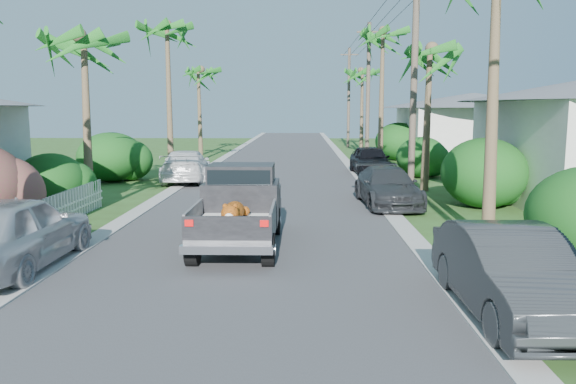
{
  "coord_description": "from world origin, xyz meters",
  "views": [
    {
      "loc": [
        1.27,
        -9.05,
        3.49
      ],
      "look_at": [
        0.94,
        5.11,
        1.4
      ],
      "focal_mm": 35.0,
      "sensor_mm": 36.0,
      "label": 1
    }
  ],
  "objects_px": {
    "palm_r_c": "(383,32)",
    "palm_l_d": "(199,70)",
    "parked_car_ln": "(13,233)",
    "palm_r_d": "(363,71)",
    "parked_car_rf": "(370,160)",
    "utility_pole_d": "(349,97)",
    "parked_car_rn": "(511,274)",
    "utility_pole_c": "(368,92)",
    "parked_car_lf": "(186,166)",
    "palm_l_c": "(167,27)",
    "parked_car_rm": "(388,187)",
    "house_right_far": "(472,130)",
    "pickup_truck": "(241,205)",
    "utility_pole_b": "(414,80)",
    "palm_r_b": "(430,50)",
    "palm_l_b": "(82,36)"
  },
  "relations": [
    {
      "from": "palm_r_c",
      "to": "palm_l_d",
      "type": "bearing_deg",
      "value": 147.79
    },
    {
      "from": "parked_car_ln",
      "to": "palm_r_d",
      "type": "xyz_separation_m",
      "value": [
        11.5,
        37.26,
        5.9
      ]
    },
    {
      "from": "parked_car_rf",
      "to": "utility_pole_d",
      "type": "relative_size",
      "value": 0.51
    },
    {
      "from": "parked_car_rn",
      "to": "parked_car_rf",
      "type": "distance_m",
      "value": 20.95
    },
    {
      "from": "utility_pole_c",
      "to": "parked_car_lf",
      "type": "bearing_deg",
      "value": -134.3
    },
    {
      "from": "parked_car_rf",
      "to": "palm_r_d",
      "type": "distance_m",
      "value": 19.85
    },
    {
      "from": "parked_car_lf",
      "to": "palm_r_c",
      "type": "relative_size",
      "value": 0.56
    },
    {
      "from": "parked_car_rn",
      "to": "palm_l_c",
      "type": "height_order",
      "value": "palm_l_c"
    },
    {
      "from": "palm_r_d",
      "to": "parked_car_lf",
      "type": "bearing_deg",
      "value": -116.0
    },
    {
      "from": "parked_car_rm",
      "to": "parked_car_rf",
      "type": "xyz_separation_m",
      "value": [
        0.57,
        9.83,
        0.09
      ]
    },
    {
      "from": "parked_car_lf",
      "to": "house_right_far",
      "type": "bearing_deg",
      "value": -151.2
    },
    {
      "from": "pickup_truck",
      "to": "parked_car_lf",
      "type": "xyz_separation_m",
      "value": [
        -3.99,
        12.5,
        -0.24
      ]
    },
    {
      "from": "parked_car_rn",
      "to": "utility_pole_b",
      "type": "distance_m",
      "value": 13.41
    },
    {
      "from": "parked_car_rm",
      "to": "house_right_far",
      "type": "relative_size",
      "value": 0.53
    },
    {
      "from": "pickup_truck",
      "to": "parked_car_rn",
      "type": "distance_m",
      "value": 7.29
    },
    {
      "from": "parked_car_rn",
      "to": "palm_l_d",
      "type": "distance_m",
      "value": 36.11
    },
    {
      "from": "house_right_far",
      "to": "utility_pole_c",
      "type": "distance_m",
      "value": 8.06
    },
    {
      "from": "house_right_far",
      "to": "pickup_truck",
      "type": "bearing_deg",
      "value": -118.37
    },
    {
      "from": "parked_car_ln",
      "to": "utility_pole_b",
      "type": "xyz_separation_m",
      "value": [
        10.6,
        10.26,
        3.76
      ]
    },
    {
      "from": "parked_car_rm",
      "to": "pickup_truck",
      "type": "bearing_deg",
      "value": -132.15
    },
    {
      "from": "parked_car_rm",
      "to": "utility_pole_b",
      "type": "relative_size",
      "value": 0.53
    },
    {
      "from": "palm_r_d",
      "to": "palm_l_d",
      "type": "bearing_deg",
      "value": -155.22
    },
    {
      "from": "pickup_truck",
      "to": "parked_car_rn",
      "type": "xyz_separation_m",
      "value": [
        5.12,
        -5.18,
        -0.26
      ]
    },
    {
      "from": "utility_pole_b",
      "to": "palm_r_b",
      "type": "bearing_deg",
      "value": 63.43
    },
    {
      "from": "palm_l_d",
      "to": "utility_pole_b",
      "type": "relative_size",
      "value": 0.86
    },
    {
      "from": "parked_car_lf",
      "to": "palm_l_d",
      "type": "bearing_deg",
      "value": -88.51
    },
    {
      "from": "palm_r_d",
      "to": "pickup_truck",
      "type": "bearing_deg",
      "value": -101.12
    },
    {
      "from": "parked_car_rn",
      "to": "palm_r_b",
      "type": "xyz_separation_m",
      "value": [
        1.79,
        14.82,
        5.2
      ]
    },
    {
      "from": "parked_car_rn",
      "to": "house_right_far",
      "type": "relative_size",
      "value": 0.5
    },
    {
      "from": "parked_car_rn",
      "to": "utility_pole_c",
      "type": "bearing_deg",
      "value": 87.55
    },
    {
      "from": "pickup_truck",
      "to": "palm_r_b",
      "type": "distance_m",
      "value": 12.85
    },
    {
      "from": "parked_car_ln",
      "to": "house_right_far",
      "type": "distance_m",
      "value": 32.69
    },
    {
      "from": "parked_car_rn",
      "to": "palm_l_b",
      "type": "height_order",
      "value": "palm_l_b"
    },
    {
      "from": "utility_pole_b",
      "to": "palm_l_d",
      "type": "bearing_deg",
      "value": 119.95
    },
    {
      "from": "parked_car_lf",
      "to": "palm_r_b",
      "type": "height_order",
      "value": "palm_r_b"
    },
    {
      "from": "parked_car_rm",
      "to": "palm_r_c",
      "type": "relative_size",
      "value": 0.5
    },
    {
      "from": "parked_car_rn",
      "to": "parked_car_rm",
      "type": "height_order",
      "value": "parked_car_rn"
    },
    {
      "from": "parked_car_rm",
      "to": "parked_car_lf",
      "type": "relative_size",
      "value": 0.9
    },
    {
      "from": "pickup_truck",
      "to": "palm_r_b",
      "type": "height_order",
      "value": "palm_r_b"
    },
    {
      "from": "parked_car_ln",
      "to": "utility_pole_c",
      "type": "bearing_deg",
      "value": -112.84
    },
    {
      "from": "parked_car_rf",
      "to": "utility_pole_c",
      "type": "xyz_separation_m",
      "value": [
        0.6,
        6.87,
        3.83
      ]
    },
    {
      "from": "utility_pole_c",
      "to": "palm_l_c",
      "type": "bearing_deg",
      "value": -152.65
    },
    {
      "from": "pickup_truck",
      "to": "palm_r_c",
      "type": "bearing_deg",
      "value": 72.5
    },
    {
      "from": "palm_r_c",
      "to": "utility_pole_b",
      "type": "xyz_separation_m",
      "value": [
        -0.6,
        -13.0,
        -3.51
      ]
    },
    {
      "from": "palm_r_d",
      "to": "utility_pole_d",
      "type": "relative_size",
      "value": 0.89
    },
    {
      "from": "palm_r_b",
      "to": "palm_l_b",
      "type": "bearing_deg",
      "value": -167.38
    },
    {
      "from": "palm_r_b",
      "to": "palm_r_c",
      "type": "bearing_deg",
      "value": 92.08
    },
    {
      "from": "parked_car_lf",
      "to": "palm_l_b",
      "type": "bearing_deg",
      "value": 60.61
    },
    {
      "from": "parked_car_rn",
      "to": "palm_l_b",
      "type": "relative_size",
      "value": 0.61
    },
    {
      "from": "parked_car_rf",
      "to": "palm_l_d",
      "type": "distance_m",
      "value": 18.17
    }
  ]
}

